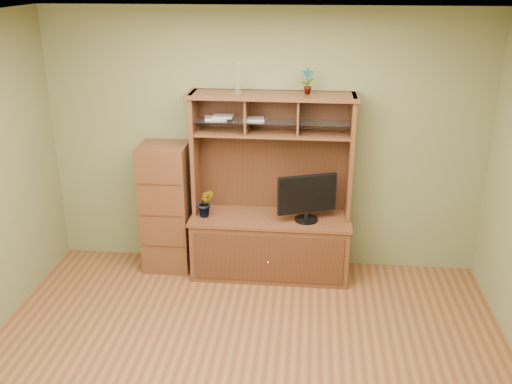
# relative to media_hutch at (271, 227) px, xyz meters

# --- Properties ---
(room) EXTENTS (4.54, 4.04, 2.74)m
(room) POSITION_rel_media_hutch_xyz_m (-0.10, -1.73, 0.83)
(room) COLOR brown
(room) RESTS_ON ground
(media_hutch) EXTENTS (1.66, 0.61, 1.90)m
(media_hutch) POSITION_rel_media_hutch_xyz_m (0.00, 0.00, 0.00)
(media_hutch) COLOR #452213
(media_hutch) RESTS_ON room
(monitor) EXTENTS (0.59, 0.26, 0.48)m
(monitor) POSITION_rel_media_hutch_xyz_m (0.36, -0.08, 0.38)
(monitor) COLOR black
(monitor) RESTS_ON media_hutch
(orchid_plant) EXTENTS (0.17, 0.14, 0.30)m
(orchid_plant) POSITION_rel_media_hutch_xyz_m (-0.66, -0.08, 0.28)
(orchid_plant) COLOR #2B571D
(orchid_plant) RESTS_ON media_hutch
(top_plant) EXTENTS (0.14, 0.10, 0.25)m
(top_plant) POSITION_rel_media_hutch_xyz_m (0.33, 0.08, 1.50)
(top_plant) COLOR #3D6A25
(top_plant) RESTS_ON media_hutch
(reed_diffuser) EXTENTS (0.06, 0.06, 0.29)m
(reed_diffuser) POSITION_rel_media_hutch_xyz_m (-0.33, 0.08, 1.49)
(reed_diffuser) COLOR silver
(reed_diffuser) RESTS_ON media_hutch
(magazines) EXTENTS (0.60, 0.18, 0.04)m
(magazines) POSITION_rel_media_hutch_xyz_m (-0.41, 0.08, 1.13)
(magazines) COLOR #AFAFB4
(magazines) RESTS_ON media_hutch
(side_cabinet) EXTENTS (0.49, 0.45, 1.37)m
(side_cabinet) POSITION_rel_media_hutch_xyz_m (-1.10, 0.03, 0.16)
(side_cabinet) COLOR #452213
(side_cabinet) RESTS_ON room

